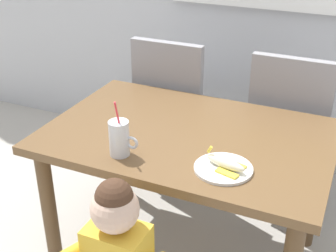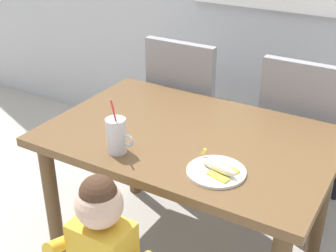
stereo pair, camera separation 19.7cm
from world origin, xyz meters
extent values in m
cube|color=brown|center=(0.00, 0.00, 0.70)|extent=(1.27, 0.85, 0.04)
cylinder|color=brown|center=(-0.56, -0.35, 0.34)|extent=(0.07, 0.07, 0.68)
cylinder|color=brown|center=(-0.56, 0.35, 0.34)|extent=(0.07, 0.07, 0.68)
cylinder|color=brown|center=(0.56, 0.35, 0.34)|extent=(0.07, 0.07, 0.68)
cube|color=gray|center=(-0.33, 0.69, 0.45)|extent=(0.44, 0.44, 0.06)
cube|color=gray|center=(-0.33, 0.49, 0.72)|extent=(0.42, 0.05, 0.48)
cylinder|color=black|center=(-0.14, 0.88, 0.21)|extent=(0.04, 0.04, 0.42)
cylinder|color=black|center=(-0.52, 0.88, 0.21)|extent=(0.04, 0.04, 0.42)
cylinder|color=black|center=(-0.14, 0.50, 0.21)|extent=(0.04, 0.04, 0.42)
cylinder|color=black|center=(-0.52, 0.50, 0.21)|extent=(0.04, 0.04, 0.42)
cube|color=gray|center=(0.35, 0.71, 0.45)|extent=(0.44, 0.44, 0.06)
cube|color=gray|center=(0.35, 0.51, 0.72)|extent=(0.42, 0.05, 0.48)
cylinder|color=black|center=(0.16, 0.90, 0.21)|extent=(0.04, 0.04, 0.42)
cylinder|color=black|center=(0.54, 0.52, 0.21)|extent=(0.04, 0.04, 0.42)
cylinder|color=black|center=(0.16, 0.52, 0.21)|extent=(0.04, 0.04, 0.42)
sphere|color=beige|center=(-0.01, -0.63, 0.72)|extent=(0.17, 0.17, 0.17)
sphere|color=#472D1E|center=(-0.01, -0.63, 0.77)|extent=(0.13, 0.13, 0.13)
cylinder|color=gold|center=(-0.15, -0.65, 0.52)|extent=(0.05, 0.24, 0.13)
cylinder|color=silver|center=(-0.18, -0.29, 0.79)|extent=(0.08, 0.08, 0.15)
cylinder|color=beige|center=(-0.18, -0.29, 0.76)|extent=(0.07, 0.07, 0.08)
torus|color=silver|center=(-0.13, -0.29, 0.78)|extent=(0.06, 0.01, 0.06)
cylinder|color=#E5333F|center=(-0.18, -0.30, 0.86)|extent=(0.01, 0.06, 0.22)
cylinder|color=white|center=(0.24, -0.23, 0.72)|extent=(0.23, 0.23, 0.01)
ellipsoid|color=#F4EAC6|center=(0.25, -0.23, 0.75)|extent=(0.18, 0.09, 0.04)
cube|color=yellow|center=(0.27, -0.27, 0.73)|extent=(0.10, 0.05, 0.01)
cube|color=yellow|center=(0.28, -0.20, 0.73)|extent=(0.10, 0.05, 0.01)
cylinder|color=yellow|center=(0.18, -0.21, 0.78)|extent=(0.03, 0.02, 0.03)
camera|label=1|loc=(0.66, -1.68, 1.68)|focal=48.70mm
camera|label=2|loc=(0.83, -1.59, 1.68)|focal=48.70mm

